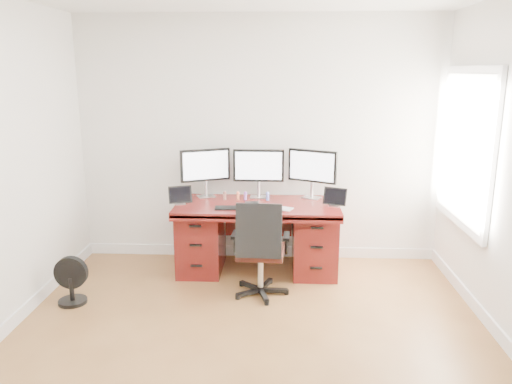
{
  "coord_description": "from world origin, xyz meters",
  "views": [
    {
      "loc": [
        0.23,
        -3.23,
        2.11
      ],
      "look_at": [
        0.0,
        1.5,
        0.95
      ],
      "focal_mm": 35.0,
      "sensor_mm": 36.0,
      "label": 1
    }
  ],
  "objects_px": {
    "desk": "(257,234)",
    "monitor_center": "(259,167)",
    "office_chair": "(260,265)",
    "keyboard": "(258,208)",
    "floor_fan": "(71,281)"
  },
  "relations": [
    {
      "from": "desk",
      "to": "keyboard",
      "type": "relative_size",
      "value": 5.95
    },
    {
      "from": "office_chair",
      "to": "keyboard",
      "type": "distance_m",
      "value": 0.61
    },
    {
      "from": "floor_fan",
      "to": "keyboard",
      "type": "xyz_separation_m",
      "value": [
        1.7,
        0.65,
        0.54
      ]
    },
    {
      "from": "office_chair",
      "to": "monitor_center",
      "type": "distance_m",
      "value": 1.17
    },
    {
      "from": "desk",
      "to": "floor_fan",
      "type": "relative_size",
      "value": 3.79
    },
    {
      "from": "office_chair",
      "to": "monitor_center",
      "type": "xyz_separation_m",
      "value": [
        -0.05,
        0.88,
        0.77
      ]
    },
    {
      "from": "floor_fan",
      "to": "keyboard",
      "type": "height_order",
      "value": "keyboard"
    },
    {
      "from": "desk",
      "to": "monitor_center",
      "type": "relative_size",
      "value": 3.09
    },
    {
      "from": "floor_fan",
      "to": "monitor_center",
      "type": "bearing_deg",
      "value": 33.13
    },
    {
      "from": "desk",
      "to": "monitor_center",
      "type": "distance_m",
      "value": 0.72
    },
    {
      "from": "desk",
      "to": "office_chair",
      "type": "relative_size",
      "value": 1.79
    },
    {
      "from": "office_chair",
      "to": "floor_fan",
      "type": "height_order",
      "value": "office_chair"
    },
    {
      "from": "office_chair",
      "to": "monitor_center",
      "type": "height_order",
      "value": "monitor_center"
    },
    {
      "from": "desk",
      "to": "keyboard",
      "type": "distance_m",
      "value": 0.42
    },
    {
      "from": "desk",
      "to": "floor_fan",
      "type": "height_order",
      "value": "desk"
    }
  ]
}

